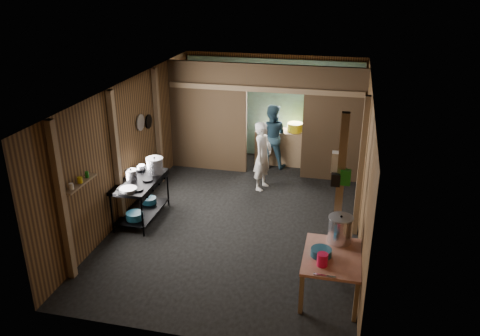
% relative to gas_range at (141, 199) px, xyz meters
% --- Properties ---
extents(floor, '(4.50, 7.00, 0.00)m').
position_rel_gas_range_xyz_m(floor, '(1.88, 0.55, -0.41)').
color(floor, black).
rests_on(floor, ground).
extents(ceiling, '(4.50, 7.00, 0.00)m').
position_rel_gas_range_xyz_m(ceiling, '(1.88, 0.55, 2.19)').
color(ceiling, black).
rests_on(ceiling, ground).
extents(wall_back, '(4.50, 0.00, 2.60)m').
position_rel_gas_range_xyz_m(wall_back, '(1.88, 4.05, 0.89)').
color(wall_back, brown).
rests_on(wall_back, ground).
extents(wall_front, '(4.50, 0.00, 2.60)m').
position_rel_gas_range_xyz_m(wall_front, '(1.88, -2.95, 0.89)').
color(wall_front, brown).
rests_on(wall_front, ground).
extents(wall_left, '(0.00, 7.00, 2.60)m').
position_rel_gas_range_xyz_m(wall_left, '(-0.37, 0.55, 0.89)').
color(wall_left, brown).
rests_on(wall_left, ground).
extents(wall_right, '(0.00, 7.00, 2.60)m').
position_rel_gas_range_xyz_m(wall_right, '(4.13, 0.55, 0.89)').
color(wall_right, brown).
rests_on(wall_right, ground).
extents(partition_left, '(1.85, 0.10, 2.60)m').
position_rel_gas_range_xyz_m(partition_left, '(0.55, 2.75, 0.89)').
color(partition_left, '#422E18').
rests_on(partition_left, floor).
extents(partition_right, '(1.35, 0.10, 2.60)m').
position_rel_gas_range_xyz_m(partition_right, '(3.46, 2.75, 0.89)').
color(partition_right, '#422E18').
rests_on(partition_right, floor).
extents(partition_header, '(1.30, 0.10, 0.60)m').
position_rel_gas_range_xyz_m(partition_header, '(2.13, 2.75, 1.89)').
color(partition_header, '#422E18').
rests_on(partition_header, wall_back).
extents(turquoise_panel, '(4.40, 0.06, 2.50)m').
position_rel_gas_range_xyz_m(turquoise_panel, '(1.88, 3.99, 0.84)').
color(turquoise_panel, '#6DAEA9').
rests_on(turquoise_panel, wall_back).
extents(back_counter, '(1.20, 0.50, 0.85)m').
position_rel_gas_range_xyz_m(back_counter, '(2.18, 3.50, 0.01)').
color(back_counter, olive).
rests_on(back_counter, floor).
extents(wall_clock, '(0.20, 0.03, 0.20)m').
position_rel_gas_range_xyz_m(wall_clock, '(2.13, 3.95, 1.49)').
color(wall_clock, silver).
rests_on(wall_clock, wall_back).
extents(post_left_a, '(0.10, 0.12, 2.60)m').
position_rel_gas_range_xyz_m(post_left_a, '(-0.30, -2.05, 0.89)').
color(post_left_a, olive).
rests_on(post_left_a, floor).
extents(post_left_b, '(0.10, 0.12, 2.60)m').
position_rel_gas_range_xyz_m(post_left_b, '(-0.30, -0.25, 0.89)').
color(post_left_b, olive).
rests_on(post_left_b, floor).
extents(post_left_c, '(0.10, 0.12, 2.60)m').
position_rel_gas_range_xyz_m(post_left_c, '(-0.30, 1.75, 0.89)').
color(post_left_c, olive).
rests_on(post_left_c, floor).
extents(post_right, '(0.10, 0.12, 2.60)m').
position_rel_gas_range_xyz_m(post_right, '(4.06, 0.35, 0.89)').
color(post_right, olive).
rests_on(post_right, floor).
extents(post_free, '(0.12, 0.12, 2.60)m').
position_rel_gas_range_xyz_m(post_free, '(3.73, -0.75, 0.89)').
color(post_free, olive).
rests_on(post_free, floor).
extents(cross_beam, '(4.40, 0.12, 0.12)m').
position_rel_gas_range_xyz_m(cross_beam, '(1.88, 2.70, 1.64)').
color(cross_beam, olive).
rests_on(cross_beam, wall_left).
extents(pan_lid_big, '(0.03, 0.34, 0.34)m').
position_rel_gas_range_xyz_m(pan_lid_big, '(-0.33, 0.95, 1.24)').
color(pan_lid_big, gray).
rests_on(pan_lid_big, wall_left).
extents(pan_lid_small, '(0.03, 0.30, 0.30)m').
position_rel_gas_range_xyz_m(pan_lid_small, '(-0.33, 1.35, 1.14)').
color(pan_lid_small, black).
rests_on(pan_lid_small, wall_left).
extents(wall_shelf, '(0.14, 0.80, 0.03)m').
position_rel_gas_range_xyz_m(wall_shelf, '(-0.27, -1.55, 0.99)').
color(wall_shelf, olive).
rests_on(wall_shelf, wall_left).
extents(jar_white, '(0.07, 0.07, 0.10)m').
position_rel_gas_range_xyz_m(jar_white, '(-0.27, -1.80, 1.05)').
color(jar_white, silver).
rests_on(jar_white, wall_shelf).
extents(jar_yellow, '(0.08, 0.08, 0.10)m').
position_rel_gas_range_xyz_m(jar_yellow, '(-0.27, -1.55, 1.05)').
color(jar_yellow, gold).
rests_on(jar_yellow, wall_shelf).
extents(jar_green, '(0.06, 0.06, 0.10)m').
position_rel_gas_range_xyz_m(jar_green, '(-0.27, -1.33, 1.05)').
color(jar_green, '#167919').
rests_on(jar_green, wall_shelf).
extents(bag_white, '(0.22, 0.15, 0.32)m').
position_rel_gas_range_xyz_m(bag_white, '(3.68, -0.67, 1.37)').
color(bag_white, silver).
rests_on(bag_white, post_free).
extents(bag_green, '(0.16, 0.12, 0.24)m').
position_rel_gas_range_xyz_m(bag_green, '(3.80, -0.81, 1.19)').
color(bag_green, '#167919').
rests_on(bag_green, post_free).
extents(bag_black, '(0.14, 0.10, 0.20)m').
position_rel_gas_range_xyz_m(bag_black, '(3.66, -0.83, 1.14)').
color(bag_black, black).
rests_on(bag_black, post_free).
extents(gas_range, '(0.72, 1.39, 0.82)m').
position_rel_gas_range_xyz_m(gas_range, '(0.00, 0.00, 0.00)').
color(gas_range, black).
rests_on(gas_range, floor).
extents(prep_table, '(0.83, 1.14, 0.68)m').
position_rel_gas_range_xyz_m(prep_table, '(3.71, -1.59, -0.07)').
color(prep_table, tan).
rests_on(prep_table, floor).
extents(stove_pot_large, '(0.34, 0.34, 0.34)m').
position_rel_gas_range_xyz_m(stove_pot_large, '(0.17, 0.37, 0.56)').
color(stove_pot_large, silver).
rests_on(stove_pot_large, gas_range).
extents(stove_pot_med, '(0.27, 0.27, 0.21)m').
position_rel_gas_range_xyz_m(stove_pot_med, '(-0.17, 0.01, 0.50)').
color(stove_pot_med, silver).
rests_on(stove_pot_med, gas_range).
extents(stove_saucepan, '(0.21, 0.21, 0.11)m').
position_rel_gas_range_xyz_m(stove_saucepan, '(-0.17, 0.45, 0.46)').
color(stove_saucepan, silver).
rests_on(stove_saucepan, gas_range).
extents(frying_pan, '(0.50, 0.62, 0.07)m').
position_rel_gas_range_xyz_m(frying_pan, '(0.00, -0.49, 0.44)').
color(frying_pan, gray).
rests_on(frying_pan, gas_range).
extents(blue_tub_front, '(0.33, 0.33, 0.13)m').
position_rel_gas_range_xyz_m(blue_tub_front, '(0.00, -0.34, -0.18)').
color(blue_tub_front, navy).
rests_on(blue_tub_front, gas_range).
extents(blue_tub_back, '(0.29, 0.29, 0.12)m').
position_rel_gas_range_xyz_m(blue_tub_back, '(0.00, 0.35, -0.19)').
color(blue_tub_back, navy).
rests_on(blue_tub_back, gas_range).
extents(stock_pot, '(0.38, 0.38, 0.45)m').
position_rel_gas_range_xyz_m(stock_pot, '(3.79, -1.17, 0.47)').
color(stock_pot, silver).
rests_on(stock_pot, prep_table).
extents(wash_basin, '(0.38, 0.38, 0.11)m').
position_rel_gas_range_xyz_m(wash_basin, '(3.55, -1.63, 0.32)').
color(wash_basin, navy).
rests_on(wash_basin, prep_table).
extents(pink_bucket, '(0.16, 0.16, 0.19)m').
position_rel_gas_range_xyz_m(pink_bucket, '(3.58, -1.87, 0.36)').
color(pink_bucket, '#E21041').
rests_on(pink_bucket, prep_table).
extents(knife, '(0.30, 0.06, 0.01)m').
position_rel_gas_range_xyz_m(knife, '(3.64, -2.12, 0.27)').
color(knife, silver).
rests_on(knife, prep_table).
extents(yellow_tub, '(0.38, 0.38, 0.21)m').
position_rel_gas_range_xyz_m(yellow_tub, '(2.53, 3.50, 0.55)').
color(yellow_tub, gold).
rests_on(yellow_tub, back_counter).
extents(red_cup, '(0.13, 0.13, 0.15)m').
position_rel_gas_range_xyz_m(red_cup, '(1.88, 3.50, 0.51)').
color(red_cup, '#97140A').
rests_on(red_cup, back_counter).
extents(cook, '(0.50, 0.63, 1.53)m').
position_rel_gas_range_xyz_m(cook, '(2.03, 1.91, 0.35)').
color(cook, silver).
rests_on(cook, floor).
extents(worker_back, '(0.79, 0.62, 1.57)m').
position_rel_gas_range_xyz_m(worker_back, '(2.00, 3.20, 0.38)').
color(worker_back, '#2E5167').
rests_on(worker_back, floor).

